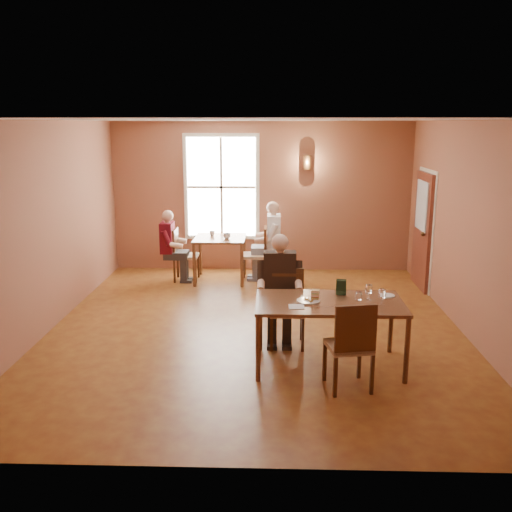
{
  "coord_description": "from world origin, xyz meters",
  "views": [
    {
      "loc": [
        0.27,
        -7.95,
        2.96
      ],
      "look_at": [
        0.0,
        0.2,
        1.05
      ],
      "focal_mm": 40.0,
      "sensor_mm": 36.0,
      "label": 1
    }
  ],
  "objects_px": {
    "chair_diner_white": "(254,254)",
    "diner_white": "(256,243)",
    "diner_maroon": "(185,246)",
    "chair_diner_main": "(287,309)",
    "second_table": "(220,259)",
    "diner_main": "(287,295)",
    "chair_empty": "(349,344)",
    "chair_diner_maroon": "(186,255)",
    "main_table": "(329,334)"
  },
  "relations": [
    {
      "from": "chair_empty",
      "to": "second_table",
      "type": "relative_size",
      "value": 1.1
    },
    {
      "from": "main_table",
      "to": "second_table",
      "type": "xyz_separation_m",
      "value": [
        -1.71,
        3.89,
        0.0
      ]
    },
    {
      "from": "chair_diner_main",
      "to": "second_table",
      "type": "distance_m",
      "value": 3.46
    },
    {
      "from": "diner_white",
      "to": "diner_maroon",
      "type": "bearing_deg",
      "value": 90.0
    },
    {
      "from": "diner_main",
      "to": "chair_diner_maroon",
      "type": "relative_size",
      "value": 1.44
    },
    {
      "from": "chair_diner_maroon",
      "to": "diner_maroon",
      "type": "bearing_deg",
      "value": -90.0
    },
    {
      "from": "main_table",
      "to": "chair_diner_maroon",
      "type": "relative_size",
      "value": 1.79
    },
    {
      "from": "chair_empty",
      "to": "second_table",
      "type": "distance_m",
      "value": 4.86
    },
    {
      "from": "diner_white",
      "to": "chair_diner_main",
      "type": "bearing_deg",
      "value": -170.76
    },
    {
      "from": "diner_main",
      "to": "chair_diner_white",
      "type": "distance_m",
      "value": 3.32
    },
    {
      "from": "diner_maroon",
      "to": "diner_white",
      "type": "bearing_deg",
      "value": 90.0
    },
    {
      "from": "chair_diner_main",
      "to": "diner_white",
      "type": "xyz_separation_m",
      "value": [
        -0.53,
        3.24,
        0.22
      ]
    },
    {
      "from": "chair_diner_white",
      "to": "chair_diner_maroon",
      "type": "bearing_deg",
      "value": 90.0
    },
    {
      "from": "diner_white",
      "to": "diner_maroon",
      "type": "distance_m",
      "value": 1.36
    },
    {
      "from": "diner_white",
      "to": "chair_diner_maroon",
      "type": "height_order",
      "value": "diner_white"
    },
    {
      "from": "diner_main",
      "to": "second_table",
      "type": "distance_m",
      "value": 3.5
    },
    {
      "from": "second_table",
      "to": "diner_white",
      "type": "bearing_deg",
      "value": 0.0
    },
    {
      "from": "chair_diner_main",
      "to": "diner_maroon",
      "type": "relative_size",
      "value": 0.78
    },
    {
      "from": "chair_diner_white",
      "to": "diner_maroon",
      "type": "bearing_deg",
      "value": 90.0
    },
    {
      "from": "diner_main",
      "to": "chair_diner_main",
      "type": "bearing_deg",
      "value": -90.0
    },
    {
      "from": "second_table",
      "to": "diner_maroon",
      "type": "xyz_separation_m",
      "value": [
        -0.68,
        0.0,
        0.24
      ]
    },
    {
      "from": "diner_main",
      "to": "chair_empty",
      "type": "distance_m",
      "value": 1.4
    },
    {
      "from": "chair_diner_main",
      "to": "chair_diner_white",
      "type": "relative_size",
      "value": 0.99
    },
    {
      "from": "chair_diner_main",
      "to": "diner_main",
      "type": "relative_size",
      "value": 0.72
    },
    {
      "from": "second_table",
      "to": "diner_white",
      "type": "relative_size",
      "value": 0.65
    },
    {
      "from": "chair_diner_white",
      "to": "diner_main",
      "type": "bearing_deg",
      "value": -170.33
    },
    {
      "from": "second_table",
      "to": "chair_diner_maroon",
      "type": "distance_m",
      "value": 0.65
    },
    {
      "from": "diner_main",
      "to": "second_table",
      "type": "height_order",
      "value": "diner_main"
    },
    {
      "from": "chair_diner_white",
      "to": "chair_diner_maroon",
      "type": "relative_size",
      "value": 1.04
    },
    {
      "from": "second_table",
      "to": "chair_diner_white",
      "type": "relative_size",
      "value": 0.92
    },
    {
      "from": "chair_diner_main",
      "to": "chair_empty",
      "type": "distance_m",
      "value": 1.41
    },
    {
      "from": "chair_diner_main",
      "to": "diner_main",
      "type": "distance_m",
      "value": 0.21
    },
    {
      "from": "chair_diner_white",
      "to": "diner_white",
      "type": "bearing_deg",
      "value": -90.0
    },
    {
      "from": "diner_maroon",
      "to": "second_table",
      "type": "bearing_deg",
      "value": 90.0
    },
    {
      "from": "chair_empty",
      "to": "diner_white",
      "type": "bearing_deg",
      "value": 93.73
    },
    {
      "from": "chair_diner_main",
      "to": "second_table",
      "type": "xyz_separation_m",
      "value": [
        -1.21,
        3.24,
        -0.09
      ]
    },
    {
      "from": "chair_diner_white",
      "to": "second_table",
      "type": "bearing_deg",
      "value": 90.0
    },
    {
      "from": "chair_diner_main",
      "to": "diner_maroon",
      "type": "bearing_deg",
      "value": -59.79
    },
    {
      "from": "main_table",
      "to": "chair_diner_main",
      "type": "bearing_deg",
      "value": 127.57
    },
    {
      "from": "diner_white",
      "to": "diner_maroon",
      "type": "relative_size",
      "value": 1.11
    },
    {
      "from": "diner_main",
      "to": "diner_maroon",
      "type": "height_order",
      "value": "diner_main"
    },
    {
      "from": "chair_diner_maroon",
      "to": "diner_maroon",
      "type": "distance_m",
      "value": 0.16
    },
    {
      "from": "chair_diner_white",
      "to": "diner_white",
      "type": "relative_size",
      "value": 0.71
    },
    {
      "from": "chair_diner_main",
      "to": "chair_diner_white",
      "type": "height_order",
      "value": "chair_diner_white"
    },
    {
      "from": "main_table",
      "to": "chair_diner_maroon",
      "type": "xyz_separation_m",
      "value": [
        -2.36,
        3.89,
        0.08
      ]
    },
    {
      "from": "diner_maroon",
      "to": "chair_empty",
      "type": "bearing_deg",
      "value": 29.7
    },
    {
      "from": "chair_diner_white",
      "to": "diner_maroon",
      "type": "relative_size",
      "value": 0.79
    },
    {
      "from": "chair_diner_main",
      "to": "diner_white",
      "type": "distance_m",
      "value": 3.29
    },
    {
      "from": "main_table",
      "to": "chair_diner_white",
      "type": "relative_size",
      "value": 1.72
    },
    {
      "from": "chair_diner_main",
      "to": "second_table",
      "type": "relative_size",
      "value": 1.08
    }
  ]
}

